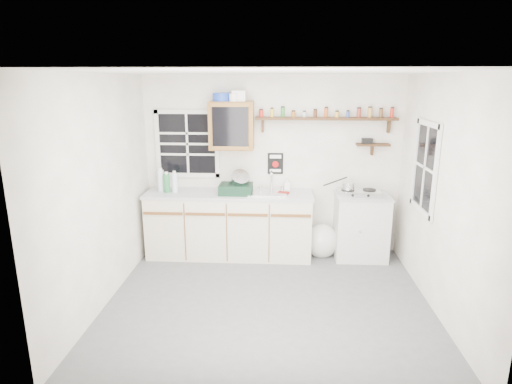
{
  "coord_description": "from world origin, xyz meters",
  "views": [
    {
      "loc": [
        0.11,
        -4.37,
        2.42
      ],
      "look_at": [
        -0.17,
        0.55,
        1.13
      ],
      "focal_mm": 30.0,
      "sensor_mm": 36.0,
      "label": 1
    }
  ],
  "objects_px": {
    "hotplate": "(358,192)",
    "spice_shelf": "(327,118)",
    "dish_rack": "(237,186)",
    "right_cabinet": "(361,226)",
    "upper_cabinet": "(232,126)",
    "main_cabinet": "(229,224)"
  },
  "relations": [
    {
      "from": "right_cabinet",
      "to": "upper_cabinet",
      "type": "relative_size",
      "value": 1.4
    },
    {
      "from": "right_cabinet",
      "to": "spice_shelf",
      "type": "distance_m",
      "value": 1.57
    },
    {
      "from": "dish_rack",
      "to": "right_cabinet",
      "type": "bearing_deg",
      "value": 3.32
    },
    {
      "from": "main_cabinet",
      "to": "upper_cabinet",
      "type": "bearing_deg",
      "value": 76.32
    },
    {
      "from": "dish_rack",
      "to": "hotplate",
      "type": "relative_size",
      "value": 0.76
    },
    {
      "from": "upper_cabinet",
      "to": "dish_rack",
      "type": "height_order",
      "value": "upper_cabinet"
    },
    {
      "from": "right_cabinet",
      "to": "upper_cabinet",
      "type": "bearing_deg",
      "value": 176.24
    },
    {
      "from": "main_cabinet",
      "to": "right_cabinet",
      "type": "bearing_deg",
      "value": 0.79
    },
    {
      "from": "upper_cabinet",
      "to": "spice_shelf",
      "type": "xyz_separation_m",
      "value": [
        1.29,
        0.07,
        0.11
      ]
    },
    {
      "from": "main_cabinet",
      "to": "hotplate",
      "type": "height_order",
      "value": "hotplate"
    },
    {
      "from": "main_cabinet",
      "to": "hotplate",
      "type": "distance_m",
      "value": 1.84
    },
    {
      "from": "dish_rack",
      "to": "hotplate",
      "type": "bearing_deg",
      "value": 2.72
    },
    {
      "from": "main_cabinet",
      "to": "dish_rack",
      "type": "xyz_separation_m",
      "value": [
        0.12,
        -0.05,
        0.57
      ]
    },
    {
      "from": "hotplate",
      "to": "main_cabinet",
      "type": "bearing_deg",
      "value": -177.36
    },
    {
      "from": "spice_shelf",
      "to": "right_cabinet",
      "type": "bearing_deg",
      "value": -20.06
    },
    {
      "from": "right_cabinet",
      "to": "spice_shelf",
      "type": "height_order",
      "value": "spice_shelf"
    },
    {
      "from": "spice_shelf",
      "to": "hotplate",
      "type": "distance_m",
      "value": 1.1
    },
    {
      "from": "hotplate",
      "to": "spice_shelf",
      "type": "bearing_deg",
      "value": 157.61
    },
    {
      "from": "main_cabinet",
      "to": "upper_cabinet",
      "type": "distance_m",
      "value": 1.37
    },
    {
      "from": "main_cabinet",
      "to": "right_cabinet",
      "type": "distance_m",
      "value": 1.84
    },
    {
      "from": "spice_shelf",
      "to": "dish_rack",
      "type": "xyz_separation_m",
      "value": [
        -1.2,
        -0.26,
        -0.91
      ]
    },
    {
      "from": "dish_rack",
      "to": "spice_shelf",
      "type": "bearing_deg",
      "value": 13.15
    }
  ]
}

